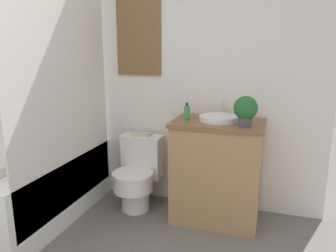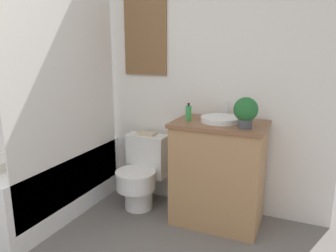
% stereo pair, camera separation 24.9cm
% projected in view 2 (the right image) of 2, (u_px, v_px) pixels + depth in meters
% --- Properties ---
extents(wall_back, '(3.13, 0.07, 2.50)m').
position_uv_depth(wall_back, '(154.00, 64.00, 2.96)').
color(wall_back, white).
rests_on(wall_back, ground_plane).
extents(shower_area, '(0.68, 1.34, 1.98)m').
position_uv_depth(shower_area, '(45.00, 177.00, 2.83)').
color(shower_area, white).
rests_on(shower_area, ground_plane).
extents(toilet, '(0.37, 0.48, 0.63)m').
position_uv_depth(toilet, '(141.00, 173.00, 2.93)').
color(toilet, white).
rests_on(toilet, ground_plane).
extents(vanity, '(0.72, 0.48, 0.84)m').
position_uv_depth(vanity, '(218.00, 173.00, 2.63)').
color(vanity, '#AD7F51').
rests_on(vanity, ground_plane).
extents(sink, '(0.31, 0.35, 0.13)m').
position_uv_depth(sink, '(221.00, 119.00, 2.54)').
color(sink, white).
rests_on(sink, vanity).
extents(soap_bottle, '(0.05, 0.05, 0.14)m').
position_uv_depth(soap_bottle, '(189.00, 113.00, 2.59)').
color(soap_bottle, green).
rests_on(soap_bottle, vanity).
extents(potted_plant, '(0.17, 0.17, 0.22)m').
position_uv_depth(potted_plant, '(246.00, 111.00, 2.32)').
color(potted_plant, '#4C4C51').
rests_on(potted_plant, vanity).
extents(book_on_tank, '(0.16, 0.11, 0.02)m').
position_uv_depth(book_on_tank, '(146.00, 133.00, 2.96)').
color(book_on_tank, beige).
rests_on(book_on_tank, toilet).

